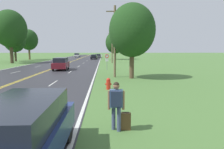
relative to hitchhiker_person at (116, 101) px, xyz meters
The scene contains 16 objects.
hitchhiker_person is the anchor object (origin of this frame).
suitcase 0.86m from the hitchhiker_person, 13.89° to the left, with size 0.40×0.21×0.68m.
fire_hydrant 7.70m from the hitchhiker_person, 90.69° to the left, with size 0.47×0.31×0.85m.
traffic_sign 22.07m from the hitchhiker_person, 89.89° to the left, with size 0.60×0.10×2.33m.
utility_pole_midground 14.62m from the hitchhiker_person, 86.98° to the left, with size 1.80×0.24×7.48m.
utility_pole_far 37.60m from the hitchhiker_person, 87.76° to the left, with size 1.80×0.24×7.05m.
tree_left_verge 59.26m from the hitchhiker_person, 112.70° to the left, with size 5.37×5.37×9.00m.
tree_behind_sign 54.48m from the hitchhiker_person, 86.71° to the left, with size 5.85×5.85×8.50m.
tree_mid_treeline 14.15m from the hitchhiker_person, 79.66° to the left, with size 4.68×4.68×7.57m.
tree_right_cluster 51.10m from the hitchhiker_person, 116.88° to the left, with size 5.28×5.28×8.39m.
tree_far_back 43.52m from the hitchhiker_person, 118.53° to the left, with size 6.98×6.98×11.47m.
car_dark_blue_suv_approaching 3.33m from the hitchhiker_person, 137.55° to the right, with size 1.92×4.54×1.73m.
car_maroon_suv_mid_far 23.24m from the hitchhiker_person, 106.60° to the left, with size 2.15×4.54×1.80m.
car_black_sedan_receding 55.76m from the hitchhiker_person, 93.50° to the left, with size 2.03×4.37×1.50m.
car_dark_grey_sedan_distant 67.13m from the hitchhiker_person, 92.06° to the left, with size 2.16×4.93×1.43m.
car_white_sedan_horizon 76.09m from the hitchhiker_person, 98.50° to the left, with size 1.95×4.88×1.57m.
Camera 1 is at (7.99, -1.04, 2.92)m, focal length 32.00 mm.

